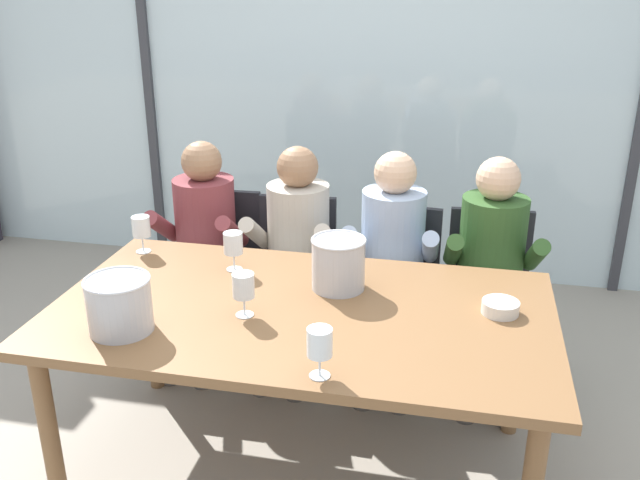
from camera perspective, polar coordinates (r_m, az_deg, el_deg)
ground at (r=3.94m, az=2.03°, el=-9.04°), size 14.00×14.00×0.00m
window_glass_panel at (r=4.61m, az=4.93°, el=12.70°), size 7.16×0.03×2.60m
window_mullion_left at (r=5.05m, az=-13.99°, el=12.94°), size 0.06×0.06×2.60m
hillside_vineyard at (r=8.20m, az=8.18°, el=12.30°), size 13.16×2.40×1.42m
dining_table at (r=2.75m, az=-1.56°, el=-7.00°), size 1.96×1.10×0.77m
chair_near_curtain at (r=3.88m, az=-8.22°, el=-1.51°), size 0.45×0.45×0.86m
chair_left_of_center at (r=3.74m, az=-2.08°, el=-2.17°), size 0.47×0.47×0.86m
chair_center at (r=3.62m, az=6.25°, el=-3.16°), size 0.47×0.47×0.86m
chair_right_of_center at (r=3.64m, az=13.70°, el=-3.51°), size 0.46×0.46×0.86m
person_maroon_top at (r=3.68m, az=-9.77°, el=-0.00°), size 0.46×0.61×1.18m
person_beige_jumper at (r=3.53m, az=-2.12°, el=-0.64°), size 0.47×0.62×1.18m
person_pale_blue_shirt at (r=3.45m, az=5.88°, el=-1.30°), size 0.47×0.62×1.18m
person_olive_shirt at (r=3.44m, az=13.99°, el=-1.94°), size 0.48×0.62×1.18m
ice_bucket_primary at (r=2.61m, az=-16.24°, el=-5.07°), size 0.24×0.24×0.21m
ice_bucket_secondary at (r=2.83m, az=1.53°, el=-1.89°), size 0.23×0.23×0.22m
tasting_bowl at (r=2.75m, az=14.66°, el=-5.40°), size 0.14×0.14×0.05m
wine_glass_by_left_taster at (r=2.62m, az=-6.33°, el=-3.91°), size 0.08×0.08×0.17m
wine_glass_near_bucket at (r=3.02m, az=-7.17°, el=-0.40°), size 0.08×0.08×0.17m
wine_glass_center_pour at (r=3.29m, az=-14.55°, el=1.03°), size 0.08×0.08×0.17m
wine_glass_by_right_taster at (r=2.23m, az=-0.03°, el=-8.52°), size 0.08×0.08×0.17m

